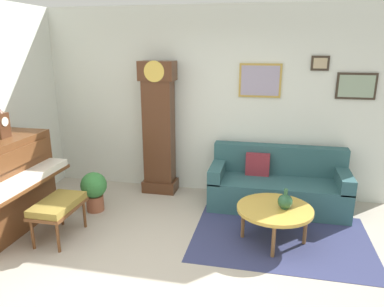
{
  "coord_description": "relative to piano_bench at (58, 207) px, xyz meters",
  "views": [
    {
      "loc": [
        0.92,
        -3.06,
        2.24
      ],
      "look_at": [
        -0.04,
        1.34,
        0.89
      ],
      "focal_mm": 34.07,
      "sensor_mm": 36.0,
      "label": 1
    }
  ],
  "objects": [
    {
      "name": "coffee_table",
      "position": [
        2.51,
        0.47,
        -0.01
      ],
      "size": [
        0.88,
        0.88,
        0.43
      ],
      "color": "gold",
      "rests_on": "ground_plane"
    },
    {
      "name": "grandfather_clock",
      "position": [
        0.74,
        1.68,
        0.56
      ],
      "size": [
        0.52,
        0.34,
        2.03
      ],
      "color": "#4C2B19",
      "rests_on": "ground_plane"
    },
    {
      "name": "area_rug",
      "position": [
        2.61,
        0.54,
        -0.4
      ],
      "size": [
        2.1,
        1.5,
        0.01
      ],
      "primitive_type": "cube",
      "color": "navy",
      "rests_on": "ground_plane"
    },
    {
      "name": "piano_bench",
      "position": [
        0.0,
        0.0,
        0.0
      ],
      "size": [
        0.42,
        0.7,
        0.48
      ],
      "color": "brown",
      "rests_on": "ground_plane"
    },
    {
      "name": "couch",
      "position": [
        2.55,
        1.5,
        -0.09
      ],
      "size": [
        1.9,
        0.8,
        0.84
      ],
      "color": "#2D565B",
      "rests_on": "ground_plane"
    },
    {
      "name": "green_jug",
      "position": [
        2.62,
        0.48,
        0.11
      ],
      "size": [
        0.17,
        0.17,
        0.24
      ],
      "color": "#234C33",
      "rests_on": "coffee_table"
    },
    {
      "name": "wall_back",
      "position": [
        1.48,
        1.94,
        1.0
      ],
      "size": [
        5.3,
        0.13,
        2.8
      ],
      "color": "silver",
      "rests_on": "ground_plane"
    },
    {
      "name": "potted_plant",
      "position": [
        0.06,
        0.78,
        -0.08
      ],
      "size": [
        0.36,
        0.36,
        0.56
      ],
      "color": "#935138",
      "rests_on": "ground_plane"
    },
    {
      "name": "ground_plane",
      "position": [
        1.47,
        -0.46,
        -0.46
      ],
      "size": [
        6.4,
        6.0,
        0.1
      ],
      "primitive_type": "cube",
      "color": "#B2A899"
    },
    {
      "name": "mantel_clock",
      "position": [
        -0.76,
        0.18,
        0.93
      ],
      "size": [
        0.13,
        0.18,
        0.38
      ],
      "color": "#4C2B19",
      "rests_on": "piano"
    }
  ]
}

